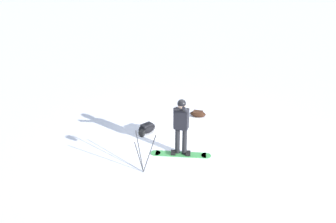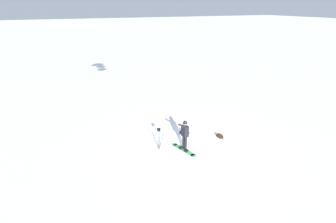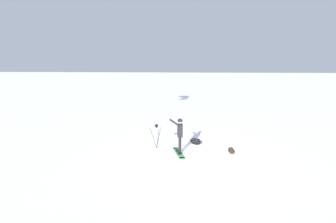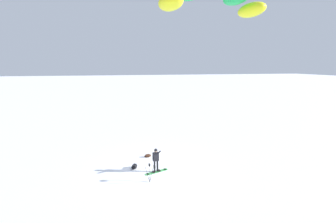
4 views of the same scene
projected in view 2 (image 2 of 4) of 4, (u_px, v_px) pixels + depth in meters
ground_plane at (194, 146)px, 14.10m from camera, size 300.00×300.00×0.00m
snowboarder at (185, 132)px, 13.32m from camera, size 0.53×0.67×1.80m
snowboard at (184, 150)px, 13.71m from camera, size 1.74×0.76×0.10m
gear_bag_large at (184, 132)px, 15.25m from camera, size 0.62×0.74×0.32m
camera_tripod at (159, 134)px, 13.44m from camera, size 0.64×0.60×1.29m
gear_bag_small at (220, 136)px, 14.92m from camera, size 0.61×0.37×0.24m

